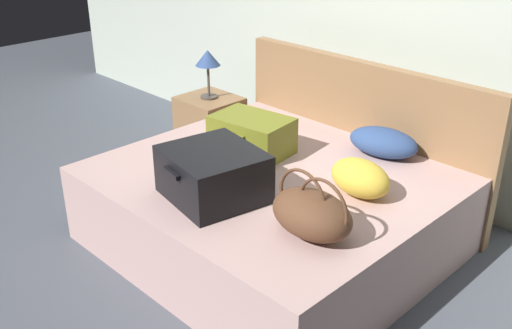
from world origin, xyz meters
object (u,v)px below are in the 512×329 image
(pillow_near_headboard, at_px, (360,178))
(pillow_center_head, at_px, (383,142))
(hard_case_large, at_px, (213,174))
(nightstand, at_px, (210,128))
(bed, at_px, (271,210))
(duffel_bag, at_px, (312,213))
(table_lamp, at_px, (208,61))
(hard_case_medium, at_px, (252,135))

(pillow_near_headboard, height_order, pillow_center_head, pillow_near_headboard)
(hard_case_large, height_order, nightstand, hard_case_large)
(bed, distance_m, duffel_bag, 0.77)
(hard_case_large, bearing_deg, table_lamp, 150.71)
(hard_case_medium, bearing_deg, bed, -32.49)
(bed, xyz_separation_m, hard_case_large, (-0.03, -0.42, 0.38))
(hard_case_large, bearing_deg, nightstand, 150.71)
(pillow_center_head, distance_m, table_lamp, 1.56)
(bed, relative_size, pillow_near_headboard, 5.16)
(bed, relative_size, table_lamp, 5.06)
(bed, height_order, duffel_bag, duffel_bag)
(duffel_bag, relative_size, nightstand, 0.88)
(pillow_center_head, bearing_deg, hard_case_medium, -139.12)
(pillow_near_headboard, distance_m, pillow_center_head, 0.55)
(hard_case_medium, relative_size, nightstand, 1.01)
(bed, bearing_deg, hard_case_large, -93.49)
(nightstand, relative_size, table_lamp, 1.37)
(hard_case_medium, distance_m, pillow_center_head, 0.81)
(hard_case_large, relative_size, hard_case_medium, 1.11)
(hard_case_large, relative_size, pillow_center_head, 1.31)
(bed, bearing_deg, table_lamp, 154.55)
(hard_case_large, relative_size, pillow_near_headboard, 1.56)
(pillow_center_head, height_order, table_lamp, table_lamp)
(nightstand, bearing_deg, hard_case_large, -39.90)
(hard_case_medium, relative_size, pillow_center_head, 1.18)
(duffel_bag, xyz_separation_m, pillow_near_headboard, (-0.08, 0.50, -0.02))
(hard_case_large, xyz_separation_m, nightstand, (-1.20, 1.01, -0.36))
(pillow_center_head, bearing_deg, pillow_near_headboard, -68.73)
(duffel_bag, bearing_deg, bed, 149.97)
(duffel_bag, bearing_deg, pillow_center_head, 105.59)
(bed, bearing_deg, pillow_center_head, 65.33)
(hard_case_medium, height_order, nightstand, hard_case_medium)
(hard_case_medium, height_order, pillow_near_headboard, hard_case_medium)
(hard_case_medium, relative_size, duffel_bag, 1.15)
(hard_case_medium, distance_m, nightstand, 1.08)
(pillow_center_head, height_order, nightstand, pillow_center_head)
(hard_case_large, height_order, hard_case_medium, hard_case_large)
(hard_case_large, xyz_separation_m, duffel_bag, (0.62, 0.08, -0.02))
(duffel_bag, relative_size, pillow_near_headboard, 1.22)
(hard_case_large, height_order, pillow_center_head, hard_case_large)
(table_lamp, bearing_deg, duffel_bag, -26.99)
(duffel_bag, bearing_deg, hard_case_medium, 151.70)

